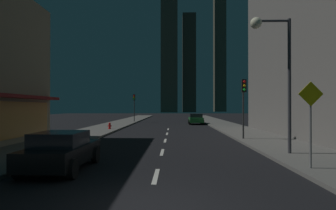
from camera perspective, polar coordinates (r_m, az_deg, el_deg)
The scene contains 14 objects.
ground_plane at distance 38.77m, azimuth 0.28°, elevation -3.98°, with size 78.00×136.00×0.10m, color black.
sidewalk_right at distance 39.28m, azimuth 10.57°, elevation -3.74°, with size 4.00×76.00×0.15m, color #605E59.
sidewalk_left at distance 39.50m, azimuth -9.95°, elevation -3.72°, with size 4.00×76.00×0.15m, color #605E59.
lane_marking_center at distance 17.86m, azimuth -0.81°, elevation -8.02°, with size 0.16×28.20×0.01m.
skyscraper_distant_tall at distance 131.23m, azimuth 0.24°, elevation 14.77°, with size 7.26×6.31×73.41m, color #4F4B3B.
skyscraper_distant_mid at distance 132.22m, azimuth 4.18°, elevation 8.17°, with size 5.88×7.22×44.11m, color #3D3A2E.
skyscraper_distant_short at distance 154.34m, azimuth 10.16°, elevation 13.63°, with size 5.86×5.76×79.47m, color brown.
car_parked_near at distance 11.67m, azimuth -20.24°, elevation -8.42°, with size 1.98×4.24×1.45m.
car_parked_far at distance 39.68m, azimuth 5.51°, elevation -2.75°, with size 1.98×4.24×1.45m.
fire_hydrant_far_left at distance 29.85m, azimuth -11.45°, elevation -4.07°, with size 0.42×0.30×0.65m.
traffic_light_near_right at distance 20.89m, azimuth 14.72°, elevation 1.86°, with size 0.32×0.48×4.20m.
traffic_light_far_left at distance 44.53m, azimuth -6.70°, elevation 0.66°, with size 0.32×0.48×4.20m.
street_lamp_right at distance 15.07m, azimuth 19.90°, elevation 9.92°, with size 1.96×0.56×6.58m.
pedestrian_crossing_sign at distance 11.73m, azimuth 26.34°, elevation -2.10°, with size 0.91×0.08×3.15m.
Camera 1 is at (0.62, -6.69, 2.38)m, focal length 30.87 mm.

